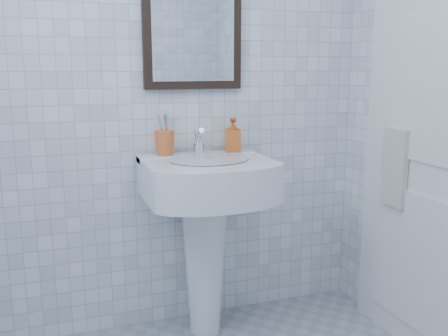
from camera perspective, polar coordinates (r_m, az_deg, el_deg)
name	(u,v)px	position (r m, az deg, el deg)	size (l,w,h in m)	color
wall_back	(159,87)	(2.53, -7.41, 9.12)	(2.20, 0.02, 2.50)	silver
washbasin	(206,217)	(2.47, -2.09, -5.62)	(0.60, 0.44, 0.93)	white
faucet	(199,143)	(2.50, -2.91, 2.83)	(0.06, 0.12, 0.14)	white
toothbrush_cup	(165,143)	(2.48, -6.80, 2.85)	(0.10, 0.10, 0.12)	orange
soap_dispenser	(233,135)	(2.56, 1.02, 3.79)	(0.08, 0.08, 0.17)	#B83E12
wall_mirror	(193,25)	(2.56, -3.60, 15.95)	(0.50, 0.04, 0.62)	black
bathroom_door	(424,145)	(2.46, 21.87, 2.47)	(0.04, 0.80, 2.00)	silver
towel_ring	(401,131)	(2.54, 19.53, 4.05)	(0.18, 0.18, 0.01)	white
hand_towel	(395,168)	(2.56, 18.91, 0.04)	(0.03, 0.16, 0.38)	beige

